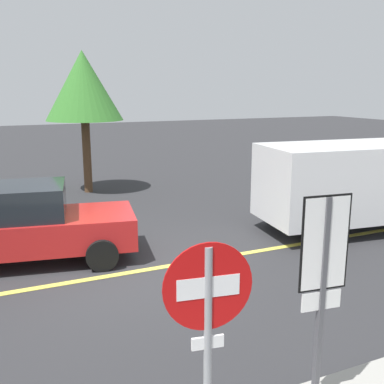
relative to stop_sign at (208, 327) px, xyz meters
The scene contains 7 objects.
ground_plane 5.32m from the stop_sign, 81.97° to the left, with size 80.00×80.00×0.00m, color #2D2D30.
lane_marking_centre 6.44m from the stop_sign, 53.56° to the left, with size 28.00×0.16×0.01m, color #E0D14C.
stop_sign is the anchor object (origin of this frame).
speed_limit_sign 1.48m from the stop_sign, 11.88° to the left, with size 0.54×0.08×2.52m.
white_van 8.85m from the stop_sign, 37.64° to the left, with size 5.39×2.74×2.20m.
car_red_approaching 6.63m from the stop_sign, 99.58° to the left, with size 4.72×2.55×1.63m.
tree_left_verge 12.80m from the stop_sign, 83.17° to the left, with size 2.57×2.57×4.77m.
Camera 1 is at (-2.22, -8.07, 3.52)m, focal length 42.37 mm.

